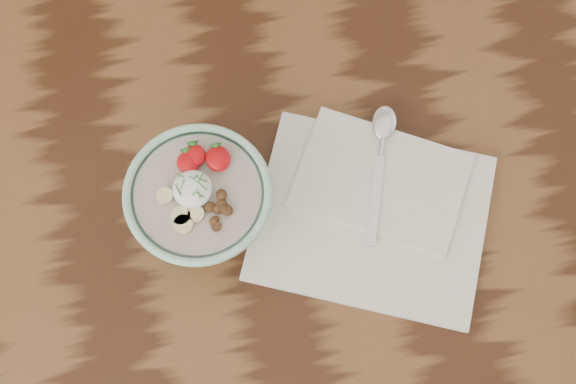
{
  "coord_description": "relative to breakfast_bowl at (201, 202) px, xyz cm",
  "views": [
    {
      "loc": [
        -2.1,
        -22.34,
        172.74
      ],
      "look_at": [
        3.28,
        6.28,
        85.44
      ],
      "focal_mm": 50.0,
      "sensor_mm": 36.0,
      "label": 1
    }
  ],
  "objects": [
    {
      "name": "napkin",
      "position": [
        21.09,
        -3.3,
        -5.18
      ],
      "size": [
        35.41,
        32.62,
        1.76
      ],
      "rotation": [
        0.0,
        0.0,
        -0.42
      ],
      "color": "silver",
      "rests_on": "table"
    },
    {
      "name": "table",
      "position": [
        7.03,
        -8.42,
        -15.21
      ],
      "size": [
        160.0,
        90.0,
        75.0
      ],
      "color": "#341A0D",
      "rests_on": "ground"
    },
    {
      "name": "breakfast_bowl",
      "position": [
        0.0,
        0.0,
        0.0
      ],
      "size": [
        17.51,
        17.51,
        11.61
      ],
      "rotation": [
        0.0,
        0.0,
        0.19
      ],
      "color": "#9FD5B8",
      "rests_on": "table"
    },
    {
      "name": "spoon",
      "position": [
        23.98,
        5.07,
        -3.74
      ],
      "size": [
        8.11,
        18.61,
        0.99
      ],
      "rotation": [
        0.0,
        0.0,
        -0.33
      ],
      "color": "silver",
      "rests_on": "napkin"
    }
  ]
}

